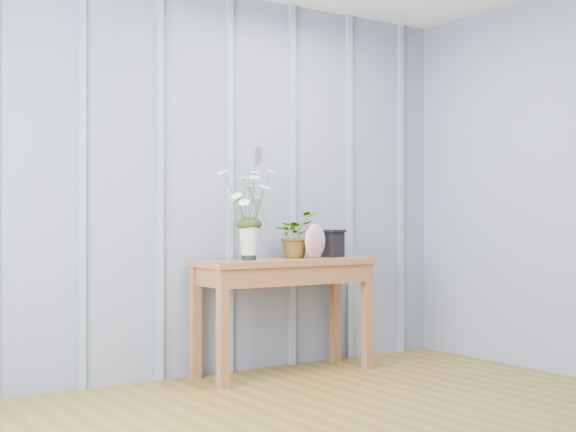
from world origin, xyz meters
TOP-DOWN VIEW (x-y plane):
  - room_shell at (0.00, 0.92)m, footprint 4.00×4.50m
  - sideboard at (0.52, 1.99)m, footprint 1.20×0.45m
  - daisy_vase at (0.24, 1.96)m, footprint 0.42×0.32m
  - spider_plant at (0.65, 2.06)m, footprint 0.35×0.32m
  - felt_disc_vessel at (0.72, 1.92)m, footprint 0.24×0.14m
  - carved_box at (0.93, 2.01)m, footprint 0.18×0.16m

SIDE VIEW (x-z plane):
  - sideboard at x=0.52m, z-range 0.26..1.01m
  - carved_box at x=0.93m, z-range 0.75..0.94m
  - felt_disc_vessel at x=0.72m, z-range 0.75..0.98m
  - spider_plant at x=0.65m, z-range 0.75..1.06m
  - daisy_vase at x=0.24m, z-range 0.82..1.42m
  - room_shell at x=0.00m, z-range 0.74..3.24m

